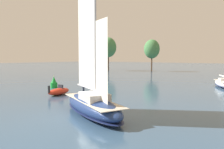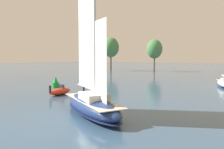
% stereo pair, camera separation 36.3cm
% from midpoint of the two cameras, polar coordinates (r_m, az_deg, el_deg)
% --- Properties ---
extents(ground_plane, '(400.00, 400.00, 0.00)m').
position_cam_midpoint_polar(ground_plane, '(21.19, -5.70, -10.46)').
color(ground_plane, '#385675').
extents(tree_shore_left, '(6.61, 6.61, 13.61)m').
position_cam_midpoint_polar(tree_shore_left, '(89.61, -1.11, 7.09)').
color(tree_shore_left, '#4C3828').
rests_on(tree_shore_left, ground).
extents(tree_shore_center, '(6.03, 6.03, 12.41)m').
position_cam_midpoint_polar(tree_shore_center, '(86.51, 10.24, 6.56)').
color(tree_shore_center, brown).
rests_on(tree_shore_center, ground).
extents(sailboat_main, '(10.94, 6.83, 14.58)m').
position_cam_midpoint_polar(sailboat_main, '(20.91, -5.71, -7.45)').
color(sailboat_main, navy).
rests_on(sailboat_main, ground).
extents(sailboat_moored_mid_channel, '(5.66, 8.31, 11.21)m').
position_cam_midpoint_polar(sailboat_moored_mid_channel, '(44.74, 26.91, -2.03)').
color(sailboat_moored_mid_channel, silver).
rests_on(sailboat_moored_mid_channel, ground).
extents(sailboat_moored_far_slip, '(6.17, 4.86, 8.58)m').
position_cam_midpoint_polar(sailboat_moored_far_slip, '(74.86, -6.45, 0.73)').
color(sailboat_moored_far_slip, maroon).
rests_on(sailboat_moored_far_slip, ground).
extents(motor_tender, '(2.27, 4.25, 1.55)m').
position_cam_midpoint_polar(motor_tender, '(32.95, -14.05, -4.30)').
color(motor_tender, red).
rests_on(motor_tender, ground).
extents(channel_buoy, '(1.23, 1.23, 2.21)m').
position_cam_midpoint_polar(channel_buoy, '(40.58, -15.19, -2.14)').
color(channel_buoy, green).
rests_on(channel_buoy, ground).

